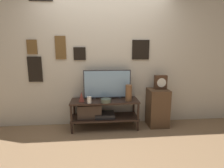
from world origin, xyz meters
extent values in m
plane|color=#846647|center=(0.00, 0.00, 0.00)|extent=(12.00, 12.00, 0.00)
cube|color=beige|center=(0.00, 0.53, 1.35)|extent=(6.40, 0.06, 2.70)
cube|color=black|center=(-0.45, 0.49, 1.40)|extent=(0.22, 0.02, 0.24)
cube|color=slate|center=(-0.45, 0.48, 1.40)|extent=(0.19, 0.01, 0.20)
cube|color=black|center=(0.71, 0.49, 1.47)|extent=(0.33, 0.02, 0.37)
cube|color=slate|center=(0.71, 0.48, 1.47)|extent=(0.30, 0.01, 0.33)
cube|color=black|center=(-1.28, 0.49, 1.11)|extent=(0.25, 0.02, 0.47)
cube|color=slate|center=(-1.28, 0.48, 1.11)|extent=(0.22, 0.01, 0.43)
cube|color=brown|center=(-0.79, 0.49, 1.51)|extent=(0.19, 0.02, 0.42)
cube|color=slate|center=(-0.79, 0.48, 1.51)|extent=(0.16, 0.01, 0.39)
cube|color=brown|center=(-1.30, 0.49, 1.52)|extent=(0.18, 0.02, 0.26)
cube|color=beige|center=(-1.30, 0.48, 1.52)|extent=(0.14, 0.01, 0.22)
cube|color=black|center=(0.00, 0.26, 0.53)|extent=(1.25, 0.44, 0.03)
cube|color=black|center=(0.00, 0.26, 0.21)|extent=(1.25, 0.44, 0.03)
cylinder|color=black|center=(-0.60, 0.07, 0.27)|extent=(0.04, 0.04, 0.55)
cylinder|color=black|center=(0.60, 0.07, 0.27)|extent=(0.04, 0.04, 0.55)
cylinder|color=black|center=(-0.60, 0.45, 0.27)|extent=(0.04, 0.04, 0.55)
cylinder|color=black|center=(0.60, 0.45, 0.27)|extent=(0.04, 0.04, 0.55)
cube|color=black|center=(0.00, 0.26, 0.26)|extent=(0.36, 0.31, 0.07)
cube|color=#47382D|center=(-0.28, 0.26, 0.35)|extent=(0.44, 0.24, 0.25)
cylinder|color=#333338|center=(-0.19, 0.36, 0.56)|extent=(0.05, 0.05, 0.02)
cylinder|color=#333338|center=(0.30, 0.36, 0.56)|extent=(0.05, 0.05, 0.02)
cube|color=#333338|center=(0.06, 0.36, 0.83)|extent=(0.89, 0.04, 0.53)
cube|color=#8CB2D1|center=(0.06, 0.34, 0.83)|extent=(0.85, 0.01, 0.50)
cone|color=brown|center=(-0.42, 0.20, 0.64)|extent=(0.10, 0.10, 0.18)
cylinder|color=#4C5647|center=(0.02, 0.12, 0.58)|extent=(0.18, 0.18, 0.06)
cylinder|color=brown|center=(0.43, 0.18, 0.70)|extent=(0.12, 0.12, 0.30)
cylinder|color=silver|center=(-0.28, 0.09, 0.61)|extent=(0.08, 0.08, 0.12)
cube|color=#513823|center=(1.03, 0.29, 0.36)|extent=(0.37, 0.39, 0.73)
cube|color=#422819|center=(1.08, 0.31, 0.86)|extent=(0.23, 0.10, 0.27)
cylinder|color=white|center=(1.08, 0.26, 0.86)|extent=(0.17, 0.01, 0.17)
camera|label=1|loc=(-0.16, -2.87, 1.46)|focal=28.00mm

